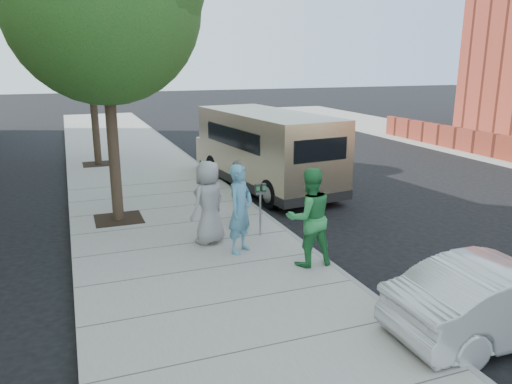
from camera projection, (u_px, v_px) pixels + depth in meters
ground at (231, 244)px, 11.65m from camera, size 120.00×120.00×0.00m
sidewalk at (189, 246)px, 11.28m from camera, size 5.00×60.00×0.15m
curb_face at (288, 233)px, 12.12m from camera, size 0.12×60.00×0.16m
tree_far at (90, 40)px, 18.66m from camera, size 3.92×3.80×6.49m
parking_meter at (260, 198)px, 11.55m from camera, size 0.26×0.10×1.25m
van at (265, 148)px, 16.48m from camera, size 3.00×7.01×2.53m
sedan at (506, 298)px, 7.63m from camera, size 3.82×1.36×1.25m
person_officer at (240, 209)px, 10.55m from camera, size 0.83×0.79×1.91m
person_green_shirt at (309, 217)px, 9.87m from camera, size 1.00×0.79×1.99m
person_gray_shirt at (209, 202)px, 11.10m from camera, size 1.10×0.99×1.88m
person_striped_polo at (238, 192)px, 12.40m from camera, size 0.85×1.03×1.65m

